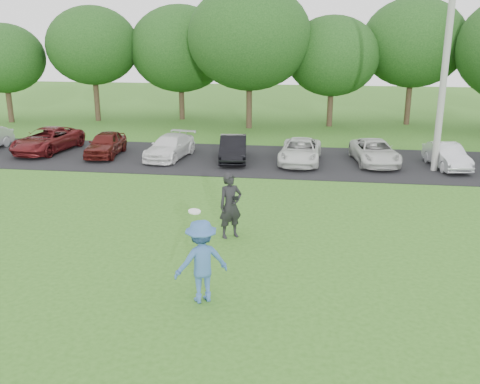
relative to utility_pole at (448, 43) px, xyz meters
name	(u,v)px	position (x,y,z in m)	size (l,w,h in m)	color
ground	(220,286)	(-7.33, -12.10, -5.39)	(100.00, 100.00, 0.00)	#31641C
parking_lot	(268,160)	(-7.33, 0.90, -5.38)	(32.00, 6.50, 0.03)	black
utility_pole	(448,43)	(0.00, 0.00, 0.00)	(0.28, 0.28, 10.79)	#989994
frisbee_player	(201,261)	(-7.59, -12.86, -4.43)	(1.43, 1.24, 2.18)	#3961A0
camera_bystander	(230,206)	(-7.56, -8.93, -4.42)	(0.85, 0.78, 1.95)	black
parked_cars	(244,148)	(-8.47, 0.80, -4.81)	(30.28, 4.79, 1.18)	silver
tree_row	(308,47)	(-5.81, 10.66, -0.49)	(42.39, 9.85, 8.64)	#38281C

